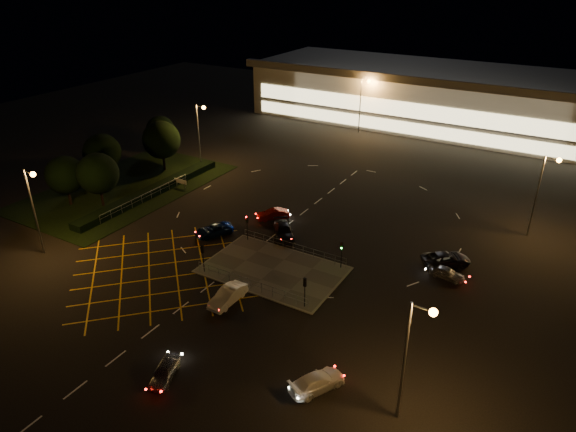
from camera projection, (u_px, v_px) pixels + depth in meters
The scene contains 27 objects.
ground at pixel (267, 257), 56.66m from camera, with size 180.00×180.00×0.00m, color black.
pedestrian_island at pixel (273, 270), 54.18m from camera, with size 14.00×9.00×0.12m, color #4C4944.
grass_verge at pixel (127, 187), 74.02m from camera, with size 18.00×30.00×0.08m, color black.
hedge at pixel (152, 192), 71.54m from camera, with size 2.00×26.00×1.00m, color black.
supermarket at pixel (435, 96), 102.09m from camera, with size 72.00×26.50×10.50m.
streetlight_sw at pixel (34, 201), 54.31m from camera, with size 1.78×0.56×10.03m.
streetlight_se at pixel (413, 347), 33.64m from camera, with size 1.78×0.56×10.03m.
streetlight_nw at pixel (200, 127), 78.36m from camera, with size 1.78×0.56×10.03m.
streetlight_ne at pixel (543, 185), 58.04m from camera, with size 1.78×0.56×10.03m.
streetlight_far_left at pixel (363, 98), 95.12m from camera, with size 1.78×0.56×10.03m.
signal_sw at pixel (203, 253), 52.81m from camera, with size 0.28×0.30×3.15m.
signal_se at pixel (305, 286), 47.34m from camera, with size 0.28×0.30×3.15m.
signal_nw at pixel (247, 222), 58.97m from camera, with size 0.28×0.30×3.15m.
signal_ne at pixel (342, 249), 53.50m from camera, with size 0.28×0.30×3.15m.
tree_a at pixel (65, 175), 66.86m from camera, with size 5.04×5.04×6.86m.
tree_b at pixel (102, 152), 73.80m from camera, with size 5.40×5.40×7.35m.
tree_c at pixel (161, 140), 78.01m from camera, with size 5.76×5.76×7.84m.
tree_d at pixel (160, 130), 85.79m from camera, with size 4.68×4.68×6.37m.
tree_e at pixel (98, 174), 66.44m from camera, with size 5.40×5.40×7.35m.
car_near_silver at pixel (165, 371), 39.94m from camera, with size 1.51×3.76×1.28m, color #9A9BA0.
car_queue_white at pixel (228, 296), 48.79m from camera, with size 1.58×4.54×1.49m, color silver.
car_left_blue at pixel (214, 230), 61.00m from camera, with size 2.13×4.63×1.29m, color #0D2051.
car_far_dkgrey at pixel (283, 231), 60.61m from camera, with size 2.05×5.04×1.46m, color black.
car_right_silver at pixel (447, 273), 52.55m from camera, with size 1.46×3.62×1.23m, color #9D9EA4.
car_circ_red at pixel (273, 214), 64.72m from camera, with size 1.39×4.00×1.32m, color maroon.
car_east_grey at pixel (446, 259), 54.86m from camera, with size 2.40×5.21×1.45m, color black.
car_approach_white at pixel (317, 382), 38.92m from camera, with size 1.86×4.56×1.32m, color silver.
Camera 1 is at (26.75, -40.81, 29.23)m, focal length 32.00 mm.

